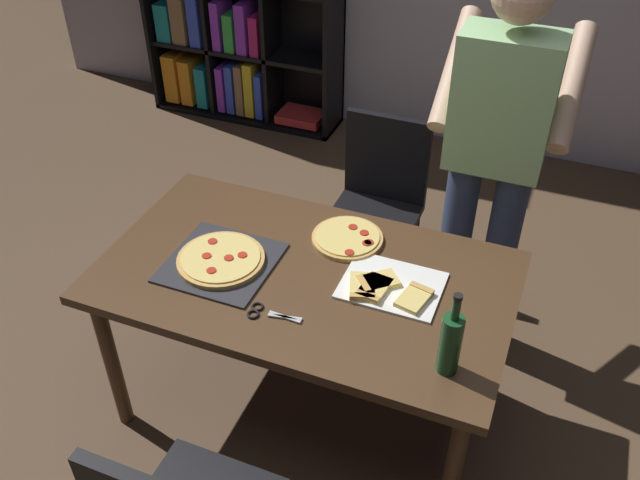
{
  "coord_description": "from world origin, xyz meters",
  "views": [
    {
      "loc": [
        0.77,
        -1.77,
        2.4
      ],
      "look_at": [
        0.0,
        0.15,
        0.8
      ],
      "focal_mm": 38.29,
      "sensor_mm": 36.0,
      "label": 1
    }
  ],
  "objects_px": {
    "pepperoni_pizza_on_tray": "(221,260)",
    "wine_bottle": "(450,343)",
    "dining_table": "(305,289)",
    "chair_far_side": "(379,196)",
    "second_pizza_plain": "(348,238)",
    "kitchen_scissors": "(266,313)",
    "person_serving_pizza": "(495,152)"
  },
  "relations": [
    {
      "from": "dining_table",
      "to": "wine_bottle",
      "type": "distance_m",
      "value": 0.68
    },
    {
      "from": "pepperoni_pizza_on_tray",
      "to": "dining_table",
      "type": "bearing_deg",
      "value": 11.52
    },
    {
      "from": "chair_far_side",
      "to": "pepperoni_pizza_on_tray",
      "type": "relative_size",
      "value": 2.29
    },
    {
      "from": "dining_table",
      "to": "pepperoni_pizza_on_tray",
      "type": "distance_m",
      "value": 0.34
    },
    {
      "from": "pepperoni_pizza_on_tray",
      "to": "wine_bottle",
      "type": "height_order",
      "value": "wine_bottle"
    },
    {
      "from": "person_serving_pizza",
      "to": "pepperoni_pizza_on_tray",
      "type": "bearing_deg",
      "value": -137.74
    },
    {
      "from": "chair_far_side",
      "to": "second_pizza_plain",
      "type": "xyz_separation_m",
      "value": [
        0.08,
        -0.68,
        0.25
      ]
    },
    {
      "from": "wine_bottle",
      "to": "pepperoni_pizza_on_tray",
      "type": "bearing_deg",
      "value": 167.89
    },
    {
      "from": "wine_bottle",
      "to": "second_pizza_plain",
      "type": "distance_m",
      "value": 0.74
    },
    {
      "from": "person_serving_pizza",
      "to": "pepperoni_pizza_on_tray",
      "type": "xyz_separation_m",
      "value": [
        -0.85,
        -0.77,
        -0.23
      ]
    },
    {
      "from": "wine_bottle",
      "to": "kitchen_scissors",
      "type": "distance_m",
      "value": 0.65
    },
    {
      "from": "chair_far_side",
      "to": "kitchen_scissors",
      "type": "height_order",
      "value": "chair_far_side"
    },
    {
      "from": "pepperoni_pizza_on_tray",
      "to": "wine_bottle",
      "type": "xyz_separation_m",
      "value": [
        0.91,
        -0.2,
        0.1
      ]
    },
    {
      "from": "person_serving_pizza",
      "to": "second_pizza_plain",
      "type": "bearing_deg",
      "value": -134.75
    },
    {
      "from": "chair_far_side",
      "to": "pepperoni_pizza_on_tray",
      "type": "height_order",
      "value": "chair_far_side"
    },
    {
      "from": "pepperoni_pizza_on_tray",
      "to": "wine_bottle",
      "type": "distance_m",
      "value": 0.94
    },
    {
      "from": "pepperoni_pizza_on_tray",
      "to": "second_pizza_plain",
      "type": "xyz_separation_m",
      "value": [
        0.39,
        0.31,
        -0.0
      ]
    },
    {
      "from": "pepperoni_pizza_on_tray",
      "to": "kitchen_scissors",
      "type": "distance_m",
      "value": 0.33
    },
    {
      "from": "pepperoni_pizza_on_tray",
      "to": "second_pizza_plain",
      "type": "height_order",
      "value": "pepperoni_pizza_on_tray"
    },
    {
      "from": "wine_bottle",
      "to": "kitchen_scissors",
      "type": "xyz_separation_m",
      "value": [
        -0.64,
        0.01,
        -0.11
      ]
    },
    {
      "from": "pepperoni_pizza_on_tray",
      "to": "kitchen_scissors",
      "type": "height_order",
      "value": "pepperoni_pizza_on_tray"
    },
    {
      "from": "pepperoni_pizza_on_tray",
      "to": "wine_bottle",
      "type": "relative_size",
      "value": 1.24
    },
    {
      "from": "person_serving_pizza",
      "to": "wine_bottle",
      "type": "relative_size",
      "value": 5.54
    },
    {
      "from": "dining_table",
      "to": "pepperoni_pizza_on_tray",
      "type": "xyz_separation_m",
      "value": [
        -0.32,
        -0.06,
        0.09
      ]
    },
    {
      "from": "chair_far_side",
      "to": "dining_table",
      "type": "bearing_deg",
      "value": -90.0
    },
    {
      "from": "dining_table",
      "to": "pepperoni_pizza_on_tray",
      "type": "relative_size",
      "value": 3.91
    },
    {
      "from": "dining_table",
      "to": "person_serving_pizza",
      "type": "distance_m",
      "value": 0.95
    },
    {
      "from": "chair_far_side",
      "to": "pepperoni_pizza_on_tray",
      "type": "xyz_separation_m",
      "value": [
        -0.32,
        -0.99,
        0.25
      ]
    },
    {
      "from": "dining_table",
      "to": "pepperoni_pizza_on_tray",
      "type": "height_order",
      "value": "pepperoni_pizza_on_tray"
    },
    {
      "from": "chair_far_side",
      "to": "person_serving_pizza",
      "type": "xyz_separation_m",
      "value": [
        0.53,
        -0.22,
        0.49
      ]
    },
    {
      "from": "chair_far_side",
      "to": "person_serving_pizza",
      "type": "relative_size",
      "value": 0.51
    },
    {
      "from": "chair_far_side",
      "to": "second_pizza_plain",
      "type": "bearing_deg",
      "value": -83.5
    }
  ]
}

